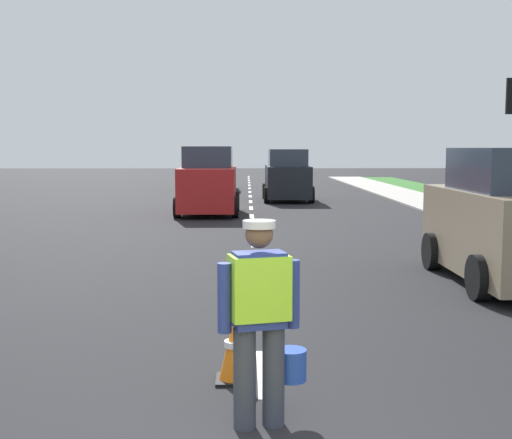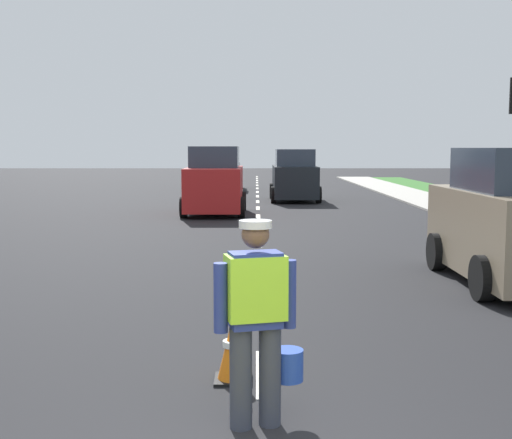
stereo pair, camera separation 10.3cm
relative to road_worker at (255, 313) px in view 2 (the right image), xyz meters
name	(u,v)px [view 2 (the right image)]	position (x,y,z in m)	size (l,w,h in m)	color
ground_plane	(255,208)	(0.05, 19.53, -0.93)	(96.00, 96.00, 0.00)	black
lane_center_line	(255,199)	(0.05, 23.73, -0.93)	(0.14, 46.40, 0.01)	silver
road_worker	(255,313)	(0.00, 0.00, 0.00)	(0.72, 0.49, 1.67)	#383D4C
traffic_cone_near	(230,349)	(-0.24, 1.02, -0.61)	(0.36, 0.36, 0.65)	black
car_oncoming_second	(212,183)	(-1.41, 17.15, 0.13)	(2.07, 3.95, 2.28)	red
car_oncoming_third	(219,171)	(-1.84, 30.47, 0.06)	(2.09, 4.38, 2.14)	silver
car_outgoing_far	(291,177)	(1.61, 22.74, 0.08)	(2.03, 3.94, 2.17)	black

